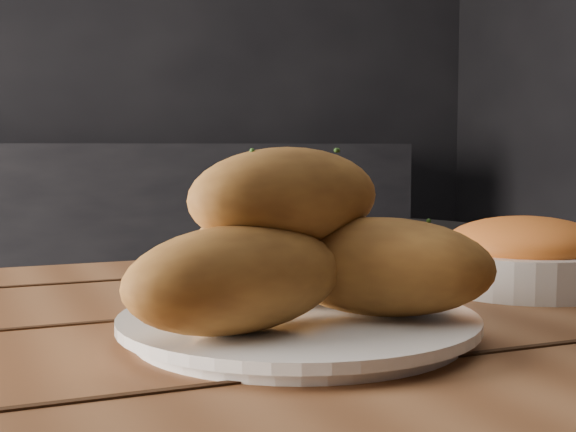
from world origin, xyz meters
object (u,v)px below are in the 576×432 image
Objects in this scene: plate at (298,325)px; skillet at (370,246)px; bread_rolls at (293,250)px; bowl at (526,256)px.

plate is 0.62× the size of skillet.
bread_rolls is 0.38m from skillet.
bread_rolls reaches higher than plate.
bread_rolls is 0.69× the size of skillet.
plate is at bearing 30.96° from bread_rolls.
skillet is (0.22, 0.30, 0.01)m from plate.
plate is 1.43× the size of bowl.
bread_rolls is at bearing -160.27° from bowl.
plate is 0.37m from skillet.
plate is 0.06m from bread_rolls.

